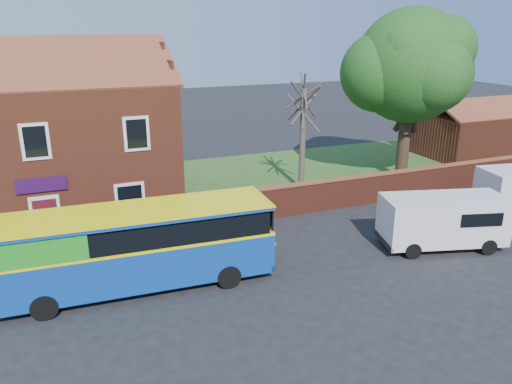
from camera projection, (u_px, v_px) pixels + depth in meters
name	position (u px, v px, depth m)	size (l,w,h in m)	color
ground	(270.00, 299.00, 17.29)	(120.00, 120.00, 0.00)	black
pavement	(51.00, 262.00, 19.82)	(18.00, 3.50, 0.12)	gray
kerb	(52.00, 282.00, 18.28)	(18.00, 0.15, 0.14)	slate
grass_strip	(370.00, 166.00, 33.34)	(26.00, 12.00, 0.04)	#426B28
shop_building	(39.00, 149.00, 23.78)	(12.30, 8.13, 10.50)	brown
boundary_wall	(433.00, 180.00, 27.82)	(22.00, 0.38, 1.60)	maroon
outbuilding	(476.00, 133.00, 36.05)	(8.20, 5.06, 4.17)	maroon
bus	(126.00, 246.00, 17.47)	(9.79, 2.92, 2.95)	#0E3E9C
van_near	(443.00, 219.00, 20.97)	(5.45, 3.33, 2.24)	white
large_tree	(410.00, 69.00, 28.74)	(8.24, 6.52, 10.05)	black
bare_tree	(303.00, 134.00, 27.74)	(2.35, 2.80, 6.28)	#4C4238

